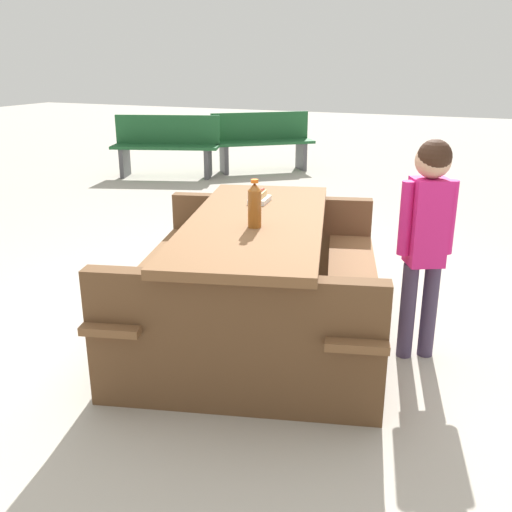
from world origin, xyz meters
TOP-DOWN VIEW (x-y plane):
  - ground_plane at (0.00, 0.00)m, footprint 30.00×30.00m
  - picnic_table at (0.00, 0.00)m, footprint 2.10×1.82m
  - soda_bottle at (-0.16, -0.06)m, footprint 0.07×0.07m
  - hotdog_tray at (0.37, 0.13)m, footprint 0.19×0.13m
  - child_in_coat at (0.15, -0.92)m, footprint 0.24×0.28m
  - park_bench_near at (5.13, 2.07)m, footprint 1.24×1.43m
  - park_bench_mid at (4.19, 3.15)m, footprint 0.86×1.55m

SIDE VIEW (x-z plane):
  - ground_plane at x=0.00m, z-range 0.00..0.00m
  - picnic_table at x=0.00m, z-range 0.07..0.82m
  - park_bench_near at x=5.13m, z-range 0.02..0.87m
  - park_bench_mid at x=4.19m, z-range 0.02..0.87m
  - hotdog_tray at x=0.37m, z-range 0.74..0.82m
  - child_in_coat at x=0.15m, z-range 0.17..1.40m
  - soda_bottle at x=-0.16m, z-range 0.74..1.00m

